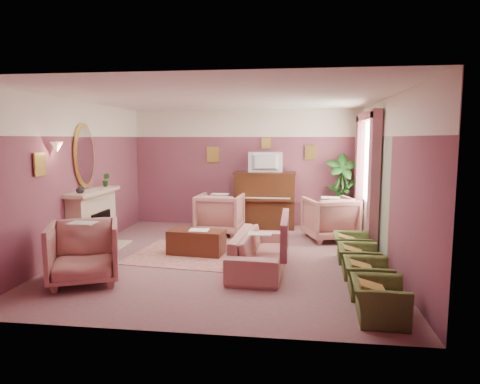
# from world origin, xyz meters

# --- Properties ---
(floor) EXTENTS (5.50, 6.00, 0.01)m
(floor) POSITION_xyz_m (0.00, 0.00, 0.00)
(floor) COLOR #895B60
(floor) RESTS_ON ground
(ceiling) EXTENTS (5.50, 6.00, 0.01)m
(ceiling) POSITION_xyz_m (0.00, 0.00, 2.80)
(ceiling) COLOR white
(ceiling) RESTS_ON wall_back
(wall_back) EXTENTS (5.50, 0.02, 2.80)m
(wall_back) POSITION_xyz_m (0.00, 3.00, 1.40)
(wall_back) COLOR #683C54
(wall_back) RESTS_ON floor
(wall_front) EXTENTS (5.50, 0.02, 2.80)m
(wall_front) POSITION_xyz_m (0.00, -3.00, 1.40)
(wall_front) COLOR #683C54
(wall_front) RESTS_ON floor
(wall_left) EXTENTS (0.02, 6.00, 2.80)m
(wall_left) POSITION_xyz_m (-2.75, 0.00, 1.40)
(wall_left) COLOR #683C54
(wall_left) RESTS_ON floor
(wall_right) EXTENTS (0.02, 6.00, 2.80)m
(wall_right) POSITION_xyz_m (2.75, 0.00, 1.40)
(wall_right) COLOR #683C54
(wall_right) RESTS_ON floor
(picture_rail_band) EXTENTS (5.50, 0.01, 0.65)m
(picture_rail_band) POSITION_xyz_m (0.00, 2.99, 2.47)
(picture_rail_band) COLOR white
(picture_rail_band) RESTS_ON wall_back
(stripe_panel) EXTENTS (0.01, 3.00, 2.15)m
(stripe_panel) POSITION_xyz_m (2.73, 1.30, 1.07)
(stripe_panel) COLOR #98A387
(stripe_panel) RESTS_ON wall_right
(fireplace_surround) EXTENTS (0.30, 1.40, 1.10)m
(fireplace_surround) POSITION_xyz_m (-2.59, 0.20, 0.55)
(fireplace_surround) COLOR beige
(fireplace_surround) RESTS_ON floor
(fireplace_inset) EXTENTS (0.18, 0.72, 0.68)m
(fireplace_inset) POSITION_xyz_m (-2.49, 0.20, 0.40)
(fireplace_inset) COLOR black
(fireplace_inset) RESTS_ON floor
(fire_ember) EXTENTS (0.06, 0.54, 0.10)m
(fire_ember) POSITION_xyz_m (-2.45, 0.20, 0.22)
(fire_ember) COLOR #FF6332
(fire_ember) RESTS_ON floor
(mantel_shelf) EXTENTS (0.40, 1.55, 0.07)m
(mantel_shelf) POSITION_xyz_m (-2.56, 0.20, 1.12)
(mantel_shelf) COLOR beige
(mantel_shelf) RESTS_ON fireplace_surround
(hearth) EXTENTS (0.55, 1.50, 0.02)m
(hearth) POSITION_xyz_m (-2.39, 0.20, 0.01)
(hearth) COLOR beige
(hearth) RESTS_ON floor
(mirror_frame) EXTENTS (0.04, 0.72, 1.20)m
(mirror_frame) POSITION_xyz_m (-2.70, 0.20, 1.80)
(mirror_frame) COLOR #DCC04F
(mirror_frame) RESTS_ON wall_left
(mirror_glass) EXTENTS (0.01, 0.60, 1.06)m
(mirror_glass) POSITION_xyz_m (-2.67, 0.20, 1.80)
(mirror_glass) COLOR silver
(mirror_glass) RESTS_ON wall_left
(sconce_shade) EXTENTS (0.20, 0.20, 0.16)m
(sconce_shade) POSITION_xyz_m (-2.62, -0.85, 1.98)
(sconce_shade) COLOR #DC9C83
(sconce_shade) RESTS_ON wall_left
(piano) EXTENTS (1.40, 0.60, 1.30)m
(piano) POSITION_xyz_m (0.50, 2.68, 0.65)
(piano) COLOR #402011
(piano) RESTS_ON floor
(piano_keyshelf) EXTENTS (1.30, 0.12, 0.06)m
(piano_keyshelf) POSITION_xyz_m (0.50, 2.33, 0.72)
(piano_keyshelf) COLOR #402011
(piano_keyshelf) RESTS_ON piano
(piano_keys) EXTENTS (1.20, 0.08, 0.02)m
(piano_keys) POSITION_xyz_m (0.50, 2.33, 0.76)
(piano_keys) COLOR silver
(piano_keys) RESTS_ON piano
(piano_top) EXTENTS (1.45, 0.65, 0.04)m
(piano_top) POSITION_xyz_m (0.50, 2.68, 1.31)
(piano_top) COLOR #402011
(piano_top) RESTS_ON piano
(television) EXTENTS (0.80, 0.12, 0.48)m
(television) POSITION_xyz_m (0.50, 2.63, 1.60)
(television) COLOR black
(television) RESTS_ON piano
(print_back_left) EXTENTS (0.30, 0.03, 0.38)m
(print_back_left) POSITION_xyz_m (-0.80, 2.96, 1.72)
(print_back_left) COLOR #DCC04F
(print_back_left) RESTS_ON wall_back
(print_back_right) EXTENTS (0.26, 0.03, 0.34)m
(print_back_right) POSITION_xyz_m (1.55, 2.96, 1.78)
(print_back_right) COLOR #DCC04F
(print_back_right) RESTS_ON wall_back
(print_back_mid) EXTENTS (0.22, 0.03, 0.26)m
(print_back_mid) POSITION_xyz_m (0.50, 2.96, 2.00)
(print_back_mid) COLOR #DCC04F
(print_back_mid) RESTS_ON wall_back
(print_left_wall) EXTENTS (0.03, 0.28, 0.36)m
(print_left_wall) POSITION_xyz_m (-2.71, -1.20, 1.72)
(print_left_wall) COLOR #DCC04F
(print_left_wall) RESTS_ON wall_left
(window_blind) EXTENTS (0.03, 1.40, 1.80)m
(window_blind) POSITION_xyz_m (2.70, 1.55, 1.70)
(window_blind) COLOR beige
(window_blind) RESTS_ON wall_right
(curtain_left) EXTENTS (0.16, 0.34, 2.60)m
(curtain_left) POSITION_xyz_m (2.62, 0.63, 1.30)
(curtain_left) COLOR #9D5763
(curtain_left) RESTS_ON floor
(curtain_right) EXTENTS (0.16, 0.34, 2.60)m
(curtain_right) POSITION_xyz_m (2.62, 2.47, 1.30)
(curtain_right) COLOR #9D5763
(curtain_right) RESTS_ON floor
(pelmet) EXTENTS (0.16, 2.20, 0.16)m
(pelmet) POSITION_xyz_m (2.62, 1.55, 2.56)
(pelmet) COLOR #9D5763
(pelmet) RESTS_ON wall_right
(mantel_plant) EXTENTS (0.16, 0.16, 0.28)m
(mantel_plant) POSITION_xyz_m (-2.55, 0.75, 1.29)
(mantel_plant) COLOR #1B4F18
(mantel_plant) RESTS_ON mantel_shelf
(mantel_vase) EXTENTS (0.16, 0.16, 0.16)m
(mantel_vase) POSITION_xyz_m (-2.55, -0.30, 1.23)
(mantel_vase) COLOR white
(mantel_vase) RESTS_ON mantel_shelf
(area_rug) EXTENTS (2.69, 2.07, 0.01)m
(area_rug) POSITION_xyz_m (-0.45, 0.09, 0.01)
(area_rug) COLOR #B77268
(area_rug) RESTS_ON floor
(coffee_table) EXTENTS (1.05, 0.61, 0.45)m
(coffee_table) POSITION_xyz_m (-0.57, 0.15, 0.23)
(coffee_table) COLOR #4C2313
(coffee_table) RESTS_ON floor
(table_paper) EXTENTS (0.35, 0.28, 0.01)m
(table_paper) POSITION_xyz_m (-0.52, 0.15, 0.46)
(table_paper) COLOR white
(table_paper) RESTS_ON coffee_table
(sofa) EXTENTS (0.68, 2.03, 0.82)m
(sofa) POSITION_xyz_m (0.65, -0.56, 0.41)
(sofa) COLOR tan
(sofa) RESTS_ON floor
(sofa_throw) EXTENTS (0.10, 1.53, 0.56)m
(sofa_throw) POSITION_xyz_m (1.05, -0.56, 0.60)
(sofa_throw) COLOR #9D5763
(sofa_throw) RESTS_ON sofa
(floral_armchair_left) EXTENTS (0.96, 0.96, 1.00)m
(floral_armchair_left) POSITION_xyz_m (-0.44, 1.88, 0.50)
(floral_armchair_left) COLOR tan
(floral_armchair_left) RESTS_ON floor
(floral_armchair_right) EXTENTS (0.96, 0.96, 1.00)m
(floral_armchair_right) POSITION_xyz_m (1.94, 1.63, 0.50)
(floral_armchair_right) COLOR tan
(floral_armchair_right) RESTS_ON floor
(floral_armchair_front) EXTENTS (0.96, 0.96, 1.00)m
(floral_armchair_front) POSITION_xyz_m (-1.86, -1.56, 0.50)
(floral_armchair_front) COLOR tan
(floral_armchair_front) RESTS_ON floor
(olive_chair_a) EXTENTS (0.51, 0.72, 0.62)m
(olive_chair_a) POSITION_xyz_m (2.20, -2.38, 0.31)
(olive_chair_a) COLOR #51662D
(olive_chair_a) RESTS_ON floor
(olive_chair_b) EXTENTS (0.51, 0.72, 0.62)m
(olive_chair_b) POSITION_xyz_m (2.20, -1.56, 0.31)
(olive_chair_b) COLOR #51662D
(olive_chair_b) RESTS_ON floor
(olive_chair_c) EXTENTS (0.51, 0.72, 0.62)m
(olive_chair_c) POSITION_xyz_m (2.20, -0.74, 0.31)
(olive_chair_c) COLOR #51662D
(olive_chair_c) RESTS_ON floor
(olive_chair_d) EXTENTS (0.51, 0.72, 0.62)m
(olive_chair_d) POSITION_xyz_m (2.20, 0.08, 0.31)
(olive_chair_d) COLOR #51662D
(olive_chair_d) RESTS_ON floor
(side_table) EXTENTS (0.52, 0.52, 0.70)m
(side_table) POSITION_xyz_m (2.24, 2.60, 0.35)
(side_table) COLOR beige
(side_table) RESTS_ON floor
(side_plant_big) EXTENTS (0.30, 0.30, 0.34)m
(side_plant_big) POSITION_xyz_m (2.24, 2.60, 0.87)
(side_plant_big) COLOR #1B4F18
(side_plant_big) RESTS_ON side_table
(side_plant_small) EXTENTS (0.16, 0.16, 0.28)m
(side_plant_small) POSITION_xyz_m (2.36, 2.50, 0.84)
(side_plant_small) COLOR #1B4F18
(side_plant_small) RESTS_ON side_table
(palm_pot) EXTENTS (0.34, 0.34, 0.34)m
(palm_pot) POSITION_xyz_m (2.26, 2.61, 0.17)
(palm_pot) COLOR #936445
(palm_pot) RESTS_ON floor
(palm_plant) EXTENTS (0.76, 0.76, 1.44)m
(palm_plant) POSITION_xyz_m (2.26, 2.61, 1.06)
(palm_plant) COLOR #1B4F18
(palm_plant) RESTS_ON palm_pot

